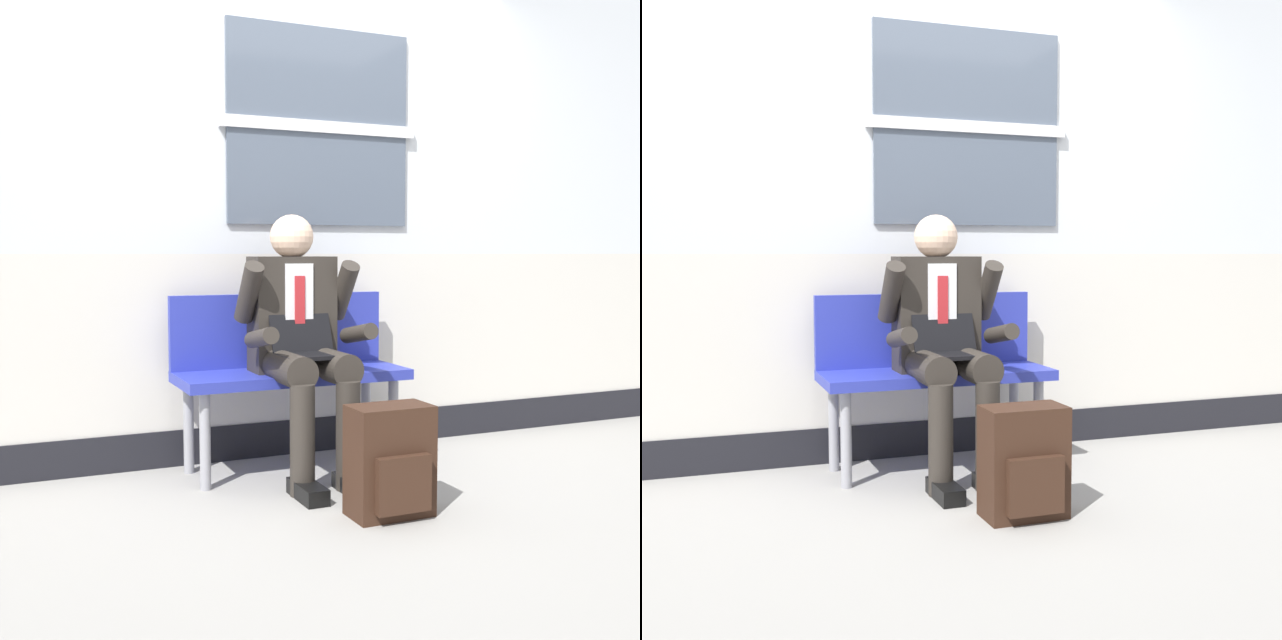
% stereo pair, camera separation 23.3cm
% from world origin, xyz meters
% --- Properties ---
extents(ground_plane, '(18.00, 18.00, 0.00)m').
position_xyz_m(ground_plane, '(0.00, 0.00, 0.00)').
color(ground_plane, gray).
extents(station_wall, '(5.06, 0.17, 3.13)m').
position_xyz_m(station_wall, '(0.00, 0.65, 1.55)').
color(station_wall, silver).
rests_on(station_wall, ground).
extents(bench_with_person, '(1.11, 0.42, 0.85)m').
position_xyz_m(bench_with_person, '(-0.12, 0.36, 0.52)').
color(bench_with_person, '#28339E').
rests_on(bench_with_person, ground).
extents(person_seated, '(0.57, 0.70, 1.24)m').
position_xyz_m(person_seated, '(-0.12, 0.17, 0.66)').
color(person_seated, '#2D2823').
rests_on(person_seated, ground).
extents(backpack, '(0.33, 0.23, 0.45)m').
position_xyz_m(backpack, '(-0.01, -0.49, 0.22)').
color(backpack, '#331E14').
rests_on(backpack, ground).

